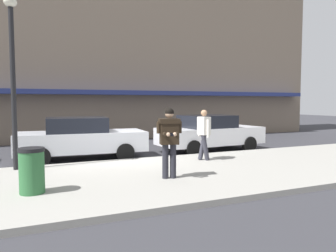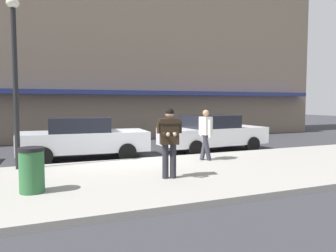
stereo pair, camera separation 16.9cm
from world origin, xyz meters
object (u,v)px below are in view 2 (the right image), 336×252
parked_sedan_mid (83,138)px  pedestrian_in_light_coat (206,132)px  man_texting_on_phone (169,135)px  trash_bin (32,170)px  parked_sedan_far (212,133)px  street_lamp_post (15,65)px

parked_sedan_mid → pedestrian_in_light_coat: pedestrian_in_light_coat is taller
man_texting_on_phone → trash_bin: bearing=-178.8°
parked_sedan_mid → parked_sedan_far: bearing=-1.3°
parked_sedan_far → man_texting_on_phone: 5.83m
parked_sedan_mid → street_lamp_post: street_lamp_post is taller
pedestrian_in_light_coat → trash_bin: (-5.40, -2.02, -0.47)m
parked_sedan_far → trash_bin: (-7.08, -4.44, -0.16)m
pedestrian_in_light_coat → street_lamp_post: street_lamp_post is taller
parked_sedan_mid → man_texting_on_phone: 4.76m
parked_sedan_far → trash_bin: parked_sedan_far is taller
parked_sedan_mid → trash_bin: 4.89m
man_texting_on_phone → street_lamp_post: street_lamp_post is taller
parked_sedan_mid → street_lamp_post: (-2.12, -1.71, 2.35)m
street_lamp_post → trash_bin: size_ratio=4.98×
parked_sedan_far → man_texting_on_phone: (-3.83, -4.37, 0.46)m
man_texting_on_phone → pedestrian_in_light_coat: bearing=42.3°
parked_sedan_far → street_lamp_post: bearing=-167.9°
pedestrian_in_light_coat → street_lamp_post: size_ratio=0.35×
pedestrian_in_light_coat → street_lamp_post: 6.17m
parked_sedan_far → street_lamp_post: size_ratio=0.94×
trash_bin → man_texting_on_phone: bearing=1.2°
street_lamp_post → trash_bin: bearing=-82.6°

